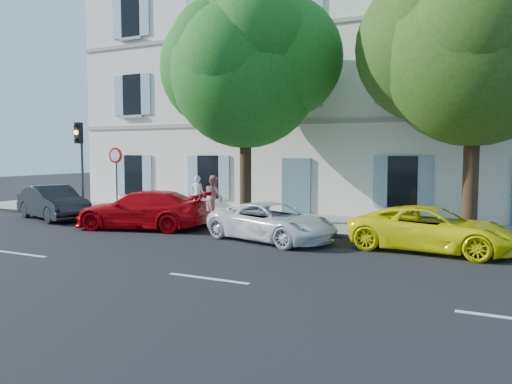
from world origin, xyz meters
The scene contains 14 objects.
ground centered at (0.00, 0.00, 0.00)m, with size 90.00×90.00×0.00m, color black.
sidewalk centered at (0.00, 4.45, 0.07)m, with size 36.00×4.50×0.15m, color #A09E96.
kerb centered at (0.00, 2.28, 0.08)m, with size 36.00×0.16×0.16m, color #9E998E.
building centered at (0.00, 10.20, 6.00)m, with size 28.00×7.00×12.00m, color white.
car_dark_sedan centered at (-10.78, 1.39, 0.69)m, with size 1.47×4.20×1.38m, color black.
car_red_coupe centered at (-5.88, 0.98, 0.69)m, with size 1.93×4.76×1.38m, color #C5050C.
car_white_coupe centered at (-0.70, 0.85, 0.59)m, with size 1.96×4.26×1.18m, color white.
car_yellow_supercar centered at (3.97, 1.35, 0.62)m, with size 2.07×4.48×1.25m, color #FFFA0A.
tree_left centered at (-2.88, 3.27, 5.62)m, with size 5.48×5.48×8.49m.
tree_right centered at (4.79, 3.40, 5.72)m, with size 5.64×5.64×8.69m.
traffic_light centered at (-10.77, 2.90, 2.96)m, with size 0.31×0.44×3.88m.
road_sign centered at (-8.59, 2.71, 2.16)m, with size 0.64×0.10×2.79m.
pedestrian_a centered at (-5.75, 4.42, 0.96)m, with size 0.59×0.39×1.63m, color white.
pedestrian_b centered at (-4.59, 3.83, 1.00)m, with size 0.82×0.64×1.69m, color tan.
Camera 1 is at (5.66, -13.08, 2.74)m, focal length 35.00 mm.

